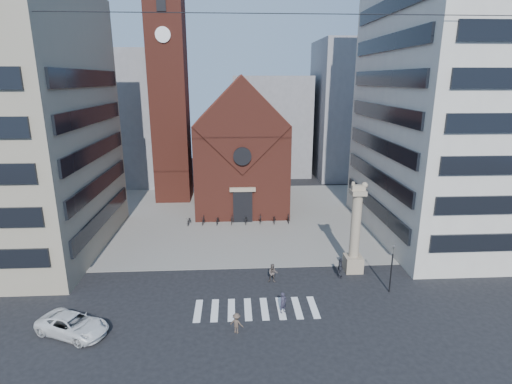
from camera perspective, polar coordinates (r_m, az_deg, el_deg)
ground at (r=35.26m, az=-1.18°, el=-13.80°), size 120.00×120.00×0.00m
piazza at (r=52.60m, az=-1.94°, el=-3.50°), size 46.00×30.00×0.05m
zebra_crossing at (r=32.70m, az=0.03°, el=-16.36°), size 10.20×3.20×0.01m
church at (r=56.47m, az=-2.16°, el=6.19°), size 12.00×16.65×18.00m
campanile at (r=59.33m, az=-12.30°, el=13.84°), size 5.50×5.50×31.20m
building_right at (r=49.46m, az=27.87°, el=12.40°), size 18.00×22.00×32.00m
bg_block_left at (r=73.41m, az=-18.49°, el=10.01°), size 16.00×14.00×22.00m
bg_block_mid at (r=76.42m, az=2.08°, el=9.48°), size 14.00×12.00×18.00m
bg_block_right at (r=76.39m, az=14.60°, el=11.26°), size 16.00×14.00×24.00m
lion_column at (r=38.05m, az=13.95°, el=-6.20°), size 1.63×1.60×8.68m
traffic_light at (r=35.73m, az=18.80°, el=-10.15°), size 0.13×0.16×4.30m
white_car at (r=32.36m, az=-24.72°, el=-16.86°), size 5.73×4.28×1.45m
pedestrian_0 at (r=31.93m, az=3.89°, el=-15.50°), size 0.73×0.67×1.68m
pedestrian_1 at (r=36.07m, az=2.42°, el=-11.52°), size 0.92×0.76×1.73m
pedestrian_2 at (r=37.55m, az=11.94°, el=-10.58°), size 0.81×1.20×1.89m
pedestrian_3 at (r=29.78m, az=-2.79°, el=-18.21°), size 1.14×0.93×1.54m
scooter_0 at (r=50.21m, az=-9.54°, el=-4.07°), size 0.79×1.86×0.95m
scooter_1 at (r=50.03m, az=-7.52°, el=-4.00°), size 0.65×1.80×1.06m
scooter_2 at (r=49.94m, az=-5.49°, el=-4.03°), size 0.79×1.86×0.95m
scooter_3 at (r=49.88m, az=-3.45°, el=-3.95°), size 0.65×1.80×1.06m
scooter_4 at (r=49.91m, az=-1.41°, el=-3.97°), size 0.79×1.86×0.95m
scooter_5 at (r=49.98m, az=0.63°, el=-3.88°), size 0.65×1.80×1.06m
scooter_6 at (r=50.14m, az=2.65°, el=-3.89°), size 0.79×1.86×0.95m
scooter_7 at (r=50.33m, az=4.67°, el=-3.79°), size 0.65×1.80×1.06m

